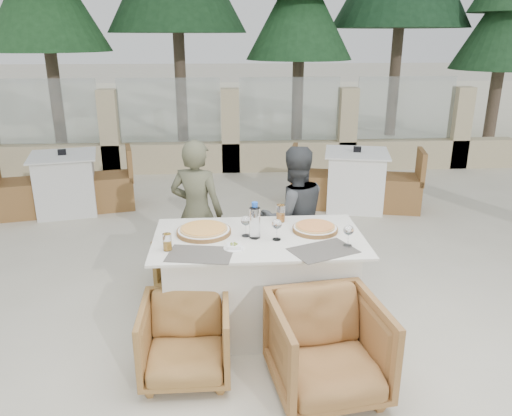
{
  "coord_description": "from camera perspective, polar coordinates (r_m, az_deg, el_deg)",
  "views": [
    {
      "loc": [
        -0.16,
        -3.61,
        2.22
      ],
      "look_at": [
        0.11,
        0.2,
        0.9
      ],
      "focal_mm": 35.0,
      "sensor_mm": 36.0,
      "label": 1
    }
  ],
  "objects": [
    {
      "name": "ground",
      "position": [
        4.24,
        -1.32,
        -12.51
      ],
      "size": [
        80.0,
        80.0,
        0.0
      ],
      "primitive_type": "plane",
      "color": "beige",
      "rests_on": "ground"
    },
    {
      "name": "sand_patch",
      "position": [
        17.75,
        -3.58,
        11.9
      ],
      "size": [
        30.0,
        16.0,
        0.01
      ],
      "primitive_type": "cube",
      "color": "#ECE4C1",
      "rests_on": "ground"
    },
    {
      "name": "perimeter_wall_far",
      "position": [
        8.53,
        -2.96,
        9.48
      ],
      "size": [
        10.0,
        0.34,
        1.6
      ],
      "primitive_type": null,
      "color": "#C6B68C",
      "rests_on": "ground"
    },
    {
      "name": "pine_far_left",
      "position": [
        11.13,
        -23.03,
        20.42
      ],
      "size": [
        2.42,
        2.42,
        5.5
      ],
      "primitive_type": "cone",
      "color": "#224F26",
      "rests_on": "ground"
    },
    {
      "name": "pine_centre",
      "position": [
        10.94,
        4.99,
        20.5
      ],
      "size": [
        2.2,
        2.2,
        5.0
      ],
      "primitive_type": "cone",
      "color": "#204C26",
      "rests_on": "ground"
    },
    {
      "name": "pine_far_right",
      "position": [
        11.58,
        26.49,
        17.37
      ],
      "size": [
        1.98,
        1.98,
        4.5
      ],
      "primitive_type": "cone",
      "color": "#204825",
      "rests_on": "ground"
    },
    {
      "name": "dining_table",
      "position": [
        3.97,
        0.31,
        -8.47
      ],
      "size": [
        1.6,
        0.9,
        0.77
      ],
      "primitive_type": null,
      "color": "silver",
      "rests_on": "ground"
    },
    {
      "name": "placemat_near_left",
      "position": [
        3.53,
        -6.41,
        -5.27
      ],
      "size": [
        0.5,
        0.37,
        0.0
      ],
      "primitive_type": "cube",
      "rotation": [
        0.0,
        0.0,
        -0.17
      ],
      "color": "#57524A",
      "rests_on": "dining_table"
    },
    {
      "name": "placemat_near_right",
      "position": [
        3.6,
        7.69,
        -4.83
      ],
      "size": [
        0.53,
        0.45,
        0.0
      ],
      "primitive_type": "cube",
      "rotation": [
        0.0,
        0.0,
        0.4
      ],
      "color": "#534E47",
      "rests_on": "dining_table"
    },
    {
      "name": "pizza_left",
      "position": [
        3.88,
        -5.98,
        -2.54
      ],
      "size": [
        0.51,
        0.51,
        0.05
      ],
      "primitive_type": "cylinder",
      "rotation": [
        0.0,
        0.0,
        0.23
      ],
      "color": "orange",
      "rests_on": "dining_table"
    },
    {
      "name": "pizza_right",
      "position": [
        3.94,
        6.76,
        -2.31
      ],
      "size": [
        0.39,
        0.39,
        0.05
      ],
      "primitive_type": "cylinder",
      "rotation": [
        0.0,
        0.0,
        -0.1
      ],
      "color": "#E0531E",
      "rests_on": "dining_table"
    },
    {
      "name": "water_bottle",
      "position": [
        3.74,
        -0.15,
        -1.4
      ],
      "size": [
        0.09,
        0.09,
        0.28
      ],
      "primitive_type": "cylinder",
      "rotation": [
        0.0,
        0.0,
        0.1
      ],
      "color": "#A3BBD6",
      "rests_on": "dining_table"
    },
    {
      "name": "wine_glass_centre",
      "position": [
        3.79,
        -1.18,
        -1.93
      ],
      "size": [
        0.09,
        0.09,
        0.18
      ],
      "primitive_type": null,
      "rotation": [
        0.0,
        0.0,
        -0.17
      ],
      "color": "white",
      "rests_on": "dining_table"
    },
    {
      "name": "wine_glass_near",
      "position": [
        3.72,
        2.39,
        -2.33
      ],
      "size": [
        0.1,
        0.1,
        0.18
      ],
      "primitive_type": null,
      "rotation": [
        0.0,
        0.0,
        0.36
      ],
      "color": "white",
      "rests_on": "dining_table"
    },
    {
      "name": "wine_glass_corner",
      "position": [
        3.67,
        10.51,
        -2.99
      ],
      "size": [
        0.09,
        0.09,
        0.18
      ],
      "primitive_type": null,
      "rotation": [
        0.0,
        0.0,
        0.23
      ],
      "color": "silver",
      "rests_on": "dining_table"
    },
    {
      "name": "beer_glass_left",
      "position": [
        3.61,
        -10.1,
        -3.85
      ],
      "size": [
        0.08,
        0.08,
        0.13
      ],
      "primitive_type": "cylinder",
      "rotation": [
        0.0,
        0.0,
        -0.3
      ],
      "color": "orange",
      "rests_on": "dining_table"
    },
    {
      "name": "beer_glass_right",
      "position": [
        4.1,
        2.84,
        -0.61
      ],
      "size": [
        0.08,
        0.08,
        0.14
      ],
      "primitive_type": "cylinder",
      "rotation": [
        0.0,
        0.0,
        -0.18
      ],
      "color": "orange",
      "rests_on": "dining_table"
    },
    {
      "name": "olive_dish",
      "position": [
        3.6,
        -2.55,
        -4.35
      ],
      "size": [
        0.14,
        0.14,
        0.04
      ],
      "primitive_type": null,
      "rotation": [
        0.0,
        0.0,
        0.29
      ],
      "color": "white",
      "rests_on": "dining_table"
    },
    {
      "name": "armchair_far_left",
      "position": [
        4.67,
        -6.93,
        -5.66
      ],
      "size": [
        0.74,
        0.75,
        0.56
      ],
      "primitive_type": "imported",
      "rotation": [
        0.0,
        0.0,
        2.87
      ],
      "color": "olive",
      "rests_on": "ground"
    },
    {
      "name": "armchair_far_right",
      "position": [
        4.8,
        3.45,
        -4.71
      ],
      "size": [
        0.62,
        0.64,
        0.58
      ],
      "primitive_type": "imported",
      "rotation": [
        0.0,
        0.0,
        3.15
      ],
      "color": "brown",
      "rests_on": "ground"
    },
    {
      "name": "armchair_near_left",
      "position": [
        3.52,
        -8.02,
        -14.65
      ],
      "size": [
        0.59,
        0.61,
        0.55
      ],
      "primitive_type": "imported",
      "rotation": [
        0.0,
        0.0,
        -0.0
      ],
      "color": "olive",
      "rests_on": "ground"
    },
    {
      "name": "armchair_near_right",
      "position": [
        3.36,
        8.16,
        -15.57
      ],
      "size": [
        0.78,
        0.8,
        0.65
      ],
      "primitive_type": "imported",
      "rotation": [
        0.0,
        0.0,
        0.14
      ],
      "color": "olive",
      "rests_on": "ground"
    },
    {
      "name": "diner_left",
      "position": [
        4.61,
        -6.77,
        -0.54
      ],
      "size": [
        0.58,
        0.47,
        1.37
      ],
      "primitive_type": "imported",
      "rotation": [
        0.0,
        0.0,
        2.82
      ],
      "color": "#585940",
      "rests_on": "ground"
    },
    {
      "name": "diner_right",
      "position": [
        4.53,
        4.31,
        -1.13
      ],
      "size": [
        0.73,
        0.62,
        1.32
      ],
      "primitive_type": "imported",
      "rotation": [
        0.0,
        0.0,
        3.35
      ],
      "color": "#3E4144",
      "rests_on": "ground"
    },
    {
      "name": "bg_table_a",
      "position": [
        7.01,
        -20.89,
        2.64
      ],
      "size": [
        1.78,
        1.15,
        0.77
      ],
      "primitive_type": null,
      "rotation": [
        0.0,
        0.0,
        0.21
      ],
      "color": "silver",
      "rests_on": "ground"
    },
    {
      "name": "bg_table_b",
      "position": [
        6.84,
        11.27,
        3.16
      ],
      "size": [
        1.78,
        1.17,
        0.77
      ],
      "primitive_type": null,
      "rotation": [
        0.0,
        0.0,
        -0.23
      ],
      "color": "white",
      "rests_on": "ground"
    }
  ]
}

